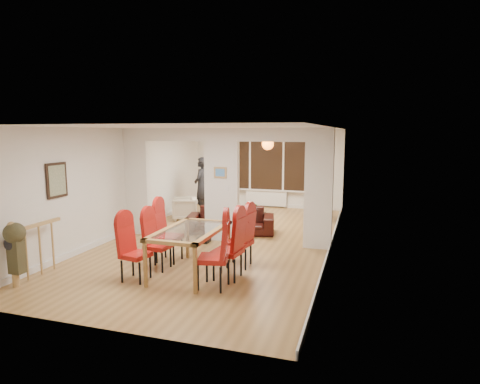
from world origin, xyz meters
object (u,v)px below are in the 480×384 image
at_px(dining_chair_la, 136,250).
at_px(television, 322,211).
at_px(dining_chair_lc, 169,234).
at_px(armchair, 185,209).
at_px(dining_chair_ra, 213,253).
at_px(coffee_table, 255,217).
at_px(person, 202,186).
at_px(dining_chair_lb, 158,242).
at_px(dining_chair_rb, 227,247).
at_px(dining_table, 191,251).
at_px(dining_chair_rc, 239,238).
at_px(sofa, 231,220).
at_px(bowl, 262,213).
at_px(bottle, 256,209).

xyz_separation_m(dining_chair_la, television, (2.53, 5.76, -0.28)).
xyz_separation_m(dining_chair_lc, armchair, (-1.33, 3.55, -0.23)).
relative_size(dining_chair_ra, coffee_table, 1.25).
height_order(armchair, person, person).
bearing_deg(dining_chair_lb, armchair, 112.72).
relative_size(dining_chair_lb, armchair, 1.45).
relative_size(dining_chair_lb, dining_chair_lc, 0.92).
xyz_separation_m(dining_chair_rb, armchair, (-2.72, 4.11, -0.24)).
distance_m(dining_table, dining_chair_lc, 0.86).
bearing_deg(dining_chair_rb, dining_table, -176.54).
bearing_deg(dining_chair_rc, dining_table, -129.62).
distance_m(sofa, person, 2.51).
height_order(dining_chair_ra, sofa, dining_chair_ra).
xyz_separation_m(armchair, coffee_table, (1.99, 0.42, -0.21)).
bearing_deg(dining_chair_la, dining_chair_lc, 97.06).
bearing_deg(dining_chair_la, person, 111.56).
bearing_deg(television, bowl, 100.99).
bearing_deg(television, armchair, 92.30).
xyz_separation_m(dining_chair_rb, coffee_table, (-0.73, 4.53, -0.46)).
height_order(television, bowl, television).
distance_m(dining_chair_la, person, 5.58).
xyz_separation_m(dining_chair_lb, coffee_table, (0.64, 4.45, -0.40)).
bearing_deg(dining_chair_lb, dining_table, 1.84).
distance_m(dining_chair_la, dining_chair_rc, 1.89).
bearing_deg(person, dining_chair_ra, 22.71).
height_order(coffee_table, bottle, bottle).
bearing_deg(dining_table, dining_chair_la, -142.01).
bearing_deg(bowl, dining_chair_la, -100.85).
bearing_deg(bottle, dining_chair_la, -98.88).
height_order(sofa, person, person).
bearing_deg(sofa, bowl, 59.76).
height_order(dining_chair_rc, bottle, dining_chair_rc).
xyz_separation_m(dining_chair_rb, sofa, (-0.96, 3.05, -0.25)).
xyz_separation_m(dining_chair_lc, sofa, (0.44, 2.49, -0.24)).
height_order(dining_table, dining_chair_rb, dining_chair_rb).
bearing_deg(dining_table, sofa, 94.75).
bearing_deg(bottle, television, 24.06).
bearing_deg(sofa, dining_chair_rb, -85.06).
bearing_deg(dining_chair_lc, dining_chair_lb, -88.94).
xyz_separation_m(dining_chair_lc, bottle, (0.71, 3.88, -0.19)).
distance_m(dining_table, person, 5.23).
bearing_deg(bottle, armchair, -170.86).
relative_size(dining_chair_lc, dining_chair_rc, 1.02).
height_order(dining_chair_la, television, dining_chair_la).
bearing_deg(armchair, sofa, 35.72).
bearing_deg(sofa, person, 117.30).
bearing_deg(television, sofa, 122.89).
xyz_separation_m(dining_chair_lc, bowl, (0.90, 3.93, -0.31)).
xyz_separation_m(dining_chair_lb, person, (-1.15, 4.85, 0.37)).
relative_size(dining_chair_lc, bowl, 5.10).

